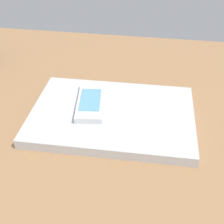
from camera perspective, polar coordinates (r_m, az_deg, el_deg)
name	(u,v)px	position (r cm, az deg, el deg)	size (l,w,h in cm)	color
desk_surface	(83,122)	(60.82, -5.32, -1.90)	(120.00, 80.00, 3.00)	olive
laptop_closed	(112,116)	(58.03, 0.00, -0.84)	(30.46, 21.06, 1.87)	#B7BABC
cell_phone_on_laptop	(91,102)	(59.22, -4.01, 1.82)	(6.49, 12.44, 1.33)	silver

